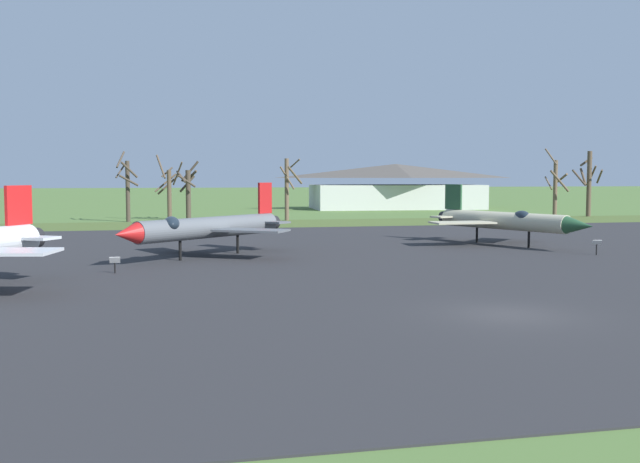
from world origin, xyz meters
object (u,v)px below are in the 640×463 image
(info_placard_front_right, at_px, (597,246))
(visitor_building, at_px, (396,187))
(info_placard_front_left, at_px, (115,263))
(jet_fighter_front_left, at_px, (206,227))
(jet_fighter_front_right, at_px, (506,220))

(info_placard_front_right, distance_m, visitor_building, 66.87)
(info_placard_front_left, height_order, info_placard_front_right, info_placard_front_right)
(jet_fighter_front_left, height_order, visitor_building, visitor_building)
(info_placard_front_left, distance_m, visitor_building, 78.32)
(info_placard_front_left, relative_size, jet_fighter_front_right, 0.07)
(info_placard_front_left, bearing_deg, jet_fighter_front_right, 19.62)
(jet_fighter_front_left, xyz_separation_m, info_placard_front_left, (-4.96, -6.30, -1.32))
(jet_fighter_front_left, bearing_deg, info_placard_front_right, -9.45)
(jet_fighter_front_left, xyz_separation_m, info_placard_front_right, (23.68, -3.94, -1.24))
(info_placard_front_right, bearing_deg, jet_fighter_front_right, 110.54)
(jet_fighter_front_left, relative_size, info_placard_front_right, 11.22)
(jet_fighter_front_left, bearing_deg, visitor_building, 62.18)
(jet_fighter_front_left, xyz_separation_m, visitor_building, (32.84, 62.24, 1.47))
(info_placard_front_left, bearing_deg, info_placard_front_right, 4.71)
(visitor_building, bearing_deg, info_placard_front_left, -118.88)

